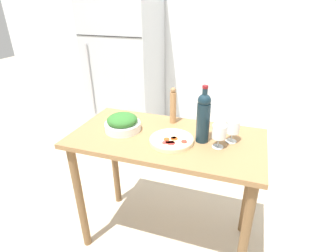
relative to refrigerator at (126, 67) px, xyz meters
name	(u,v)px	position (x,y,z in m)	size (l,w,h in m)	color
ground_plane	(167,236)	(1.04, -1.51, -0.93)	(14.00, 14.00, 0.00)	#BCAD93
wall_back	(217,35)	(1.04, 0.40, 0.37)	(6.40, 0.08, 2.60)	silver
refrigerator	(126,67)	(0.00, 0.00, 0.00)	(0.79, 0.73, 1.86)	#B7BCC1
prep_counter	(167,157)	(1.04, -1.51, -0.18)	(1.24, 0.62, 0.90)	olive
wine_bottle	(203,117)	(1.27, -1.50, 0.14)	(0.08, 0.08, 0.36)	#142833
wine_glass_near	(219,133)	(1.38, -1.54, 0.07)	(0.08, 0.08, 0.14)	silver
wine_glass_far	(233,128)	(1.44, -1.45, 0.07)	(0.08, 0.08, 0.14)	silver
pepper_mill	(173,106)	(1.02, -1.30, 0.10)	(0.04, 0.04, 0.26)	#AD7F51
salad_bowl	(122,123)	(0.73, -1.52, 0.02)	(0.24, 0.24, 0.12)	white
homemade_pizza	(172,140)	(1.10, -1.57, -0.01)	(0.27, 0.27, 0.03)	beige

